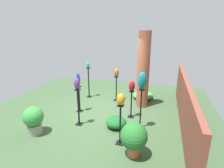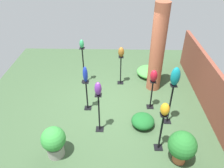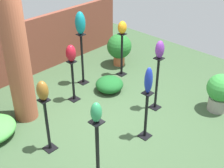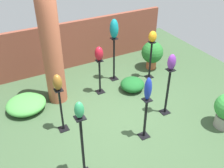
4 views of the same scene
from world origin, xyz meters
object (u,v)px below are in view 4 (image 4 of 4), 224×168
at_px(art_vase_bronze, 57,82).
at_px(potted_plant_back_center, 152,53).
at_px(art_vase_ruby, 99,54).
at_px(art_vase_jade, 79,110).
at_px(art_vase_cobalt, 148,89).
at_px(pedestal_bronze, 61,112).
at_px(pedestal_violet, 167,94).
at_px(pedestal_cobalt, 145,120).
at_px(pedestal_teal, 114,61).
at_px(pedestal_amber, 150,62).
at_px(art_vase_amber, 153,37).
at_px(pedestal_jade, 83,150).
at_px(art_vase_teal, 114,29).
at_px(pedestal_ruby, 100,78).
at_px(art_vase_violet, 172,62).
at_px(brick_pillar, 51,47).

relative_size(art_vase_bronze, potted_plant_back_center, 0.41).
height_order(art_vase_ruby, art_vase_jade, art_vase_jade).
relative_size(art_vase_cobalt, art_vase_bronze, 1.43).
relative_size(pedestal_bronze, pedestal_violet, 0.89).
distance_m(pedestal_cobalt, pedestal_teal, 2.28).
bearing_deg(art_vase_ruby, pedestal_bronze, -145.83).
bearing_deg(art_vase_ruby, art_vase_bronze, -145.83).
height_order(pedestal_amber, art_vase_jade, art_vase_jade).
xyz_separation_m(pedestal_cobalt, pedestal_amber, (1.41, 1.84, 0.06)).
relative_size(pedestal_bronze, art_vase_ruby, 2.86).
height_order(art_vase_amber, potted_plant_back_center, art_vase_amber).
height_order(art_vase_cobalt, art_vase_jade, art_vase_jade).
height_order(pedestal_amber, pedestal_jade, pedestal_jade).
distance_m(art_vase_ruby, art_vase_jade, 2.51).
distance_m(pedestal_cobalt, pedestal_bronze, 1.68).
height_order(art_vase_bronze, art_vase_teal, art_vase_teal).
height_order(art_vase_cobalt, art_vase_ruby, art_vase_cobalt).
relative_size(art_vase_ruby, potted_plant_back_center, 0.43).
height_order(pedestal_cobalt, pedestal_amber, pedestal_amber).
bearing_deg(art_vase_cobalt, pedestal_bronze, 144.93).
bearing_deg(art_vase_jade, pedestal_ruby, 57.82).
bearing_deg(potted_plant_back_center, pedestal_teal, -178.73).
bearing_deg(pedestal_cobalt, art_vase_jade, -169.02).
relative_size(pedestal_violet, art_vase_teal, 2.28).
height_order(pedestal_ruby, art_vase_cobalt, art_vase_cobalt).
bearing_deg(art_vase_teal, pedestal_ruby, -147.27).
height_order(pedestal_teal, pedestal_jade, pedestal_jade).
relative_size(art_vase_teal, potted_plant_back_center, 0.61).
relative_size(pedestal_ruby, art_vase_violet, 2.62).
distance_m(pedestal_ruby, art_vase_teal, 1.26).
relative_size(pedestal_teal, potted_plant_back_center, 1.47).
relative_size(pedestal_teal, pedestal_ruby, 1.32).
xyz_separation_m(pedestal_bronze, art_vase_bronze, (0.00, -0.00, 0.71)).
xyz_separation_m(pedestal_teal, pedestal_amber, (0.90, -0.37, -0.07)).
xyz_separation_m(pedestal_ruby, art_vase_amber, (1.51, 0.01, 0.79)).
height_order(art_vase_violet, art_vase_jade, art_vase_jade).
relative_size(art_vase_violet, art_vase_amber, 1.17).
height_order(art_vase_cobalt, art_vase_bronze, art_vase_cobalt).
distance_m(art_vase_teal, art_vase_ruby, 0.80).
bearing_deg(pedestal_bronze, art_vase_ruby, 34.17).
bearing_deg(art_vase_violet, potted_plant_back_center, 63.57).
height_order(art_vase_ruby, potted_plant_back_center, art_vase_ruby).
relative_size(pedestal_jade, art_vase_jade, 4.48).
xyz_separation_m(art_vase_cobalt, art_vase_violet, (0.84, 0.41, 0.14)).
relative_size(brick_pillar, pedestal_bronze, 2.76).
relative_size(art_vase_cobalt, art_vase_ruby, 1.35).
relative_size(pedestal_teal, pedestal_violet, 1.06).
bearing_deg(pedestal_teal, pedestal_violet, -79.38).
xyz_separation_m(brick_pillar, art_vase_bronze, (-0.24, -1.08, -0.22)).
height_order(pedestal_violet, pedestal_amber, pedestal_violet).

